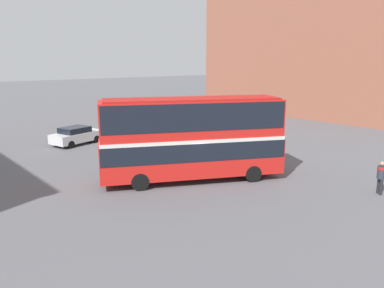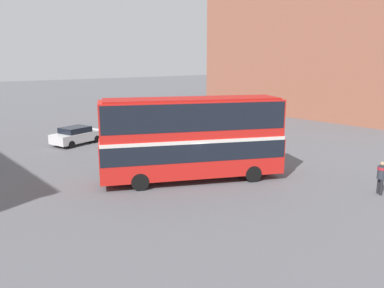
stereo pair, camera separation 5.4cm
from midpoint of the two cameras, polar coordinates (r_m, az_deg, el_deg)
ground_plane at (r=22.10m, az=1.08°, el=-5.40°), size 240.00×240.00×0.00m
building_row_right at (r=51.13m, az=18.04°, el=13.67°), size 9.56×29.90×16.62m
double_decker_bus at (r=21.31m, az=0.07°, el=1.49°), size 10.38×7.06×4.79m
pedestrian_foreground at (r=21.73m, az=26.95°, el=-4.16°), size 0.61×0.61×1.76m
parked_car_kerb_near at (r=32.56m, az=-17.11°, el=1.28°), size 4.55×2.89×1.48m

